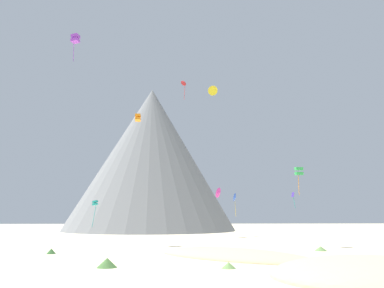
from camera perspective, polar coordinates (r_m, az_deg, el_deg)
ground_plane at (r=35.24m, az=3.63°, el=-18.56°), size 400.00×400.00×0.00m
dune_foreground_left at (r=35.12m, az=25.89°, el=-17.60°), size 23.04×22.76×3.50m
dune_foreground_right at (r=48.38m, az=6.03°, el=-16.32°), size 21.99×22.06×2.15m
bush_low_patch at (r=39.72m, az=-12.44°, el=-16.76°), size 2.58×2.58×0.92m
bush_far_left at (r=59.48m, az=18.48°, el=-14.45°), size 2.32×2.32×0.64m
bush_mid_center at (r=38.43m, az=5.44°, el=-17.41°), size 1.74×1.74×0.59m
bush_scatter_east at (r=55.42m, az=-20.09°, el=-14.65°), size 1.61×1.61×0.70m
rock_massif at (r=133.29m, az=-6.24°, el=-2.35°), size 57.50×57.50×48.62m
kite_teal_low at (r=76.07m, az=-14.14°, el=-8.55°), size 1.09×1.06×4.99m
kite_indigo_low at (r=96.55m, az=14.74°, el=-7.58°), size 0.88×0.61×3.88m
kite_red_high at (r=94.87m, az=-1.21°, el=8.98°), size 1.65×1.41×5.02m
kite_green_low at (r=67.30m, az=15.51°, el=-3.92°), size 1.15×1.19×4.69m
kite_blue_low at (r=94.76m, az=6.41°, el=-7.86°), size 1.54×2.10×5.61m
kite_magenta_low at (r=91.31m, az=3.97°, el=-7.22°), size 2.13×2.58×2.45m
kite_yellow_high at (r=72.41m, az=3.11°, el=7.87°), size 1.88×1.16×1.84m
kite_violet_high at (r=82.12m, az=-16.86°, el=14.67°), size 1.75×1.70×5.70m
kite_orange_mid at (r=57.07m, az=-8.00°, el=3.88°), size 0.80×0.86×1.07m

